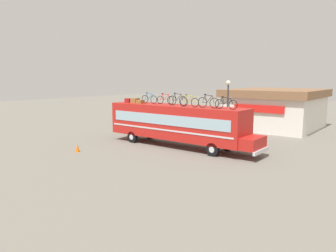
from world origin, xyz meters
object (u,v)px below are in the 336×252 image
Objects in this scene: rooftop_bicycle_1 at (149,99)px; rooftop_bicycle_2 at (165,100)px; bus at (177,122)px; street_lamp at (228,101)px; luggage_bag_3 at (140,102)px; rooftop_bicycle_4 at (189,102)px; traffic_cone at (77,148)px; rooftop_bicycle_3 at (178,100)px; rooftop_bicycle_6 at (226,104)px; rooftop_bicycle_5 at (208,102)px; luggage_bag_1 at (128,100)px; luggage_bag_2 at (135,101)px.

rooftop_bicycle_2 is (1.45, 0.30, -0.01)m from rooftop_bicycle_1.
bus is 2.54× the size of street_lamp.
luggage_bag_3 is 5.00m from rooftop_bicycle_4.
street_lamp reaches higher than traffic_cone.
luggage_bag_3 is at bearing -161.85° from rooftop_bicycle_2.
rooftop_bicycle_1 is 7.10m from traffic_cone.
rooftop_bicycle_3 is (3.59, 0.36, 0.26)m from luggage_bag_3.
rooftop_bicycle_1 is 0.97× the size of rooftop_bicycle_6.
rooftop_bicycle_5 is at bearing 37.37° from traffic_cone.
bus is 5.26m from luggage_bag_1.
rooftop_bicycle_5 is (5.87, -0.37, 0.03)m from rooftop_bicycle_1.
rooftop_bicycle_5 reaches higher than luggage_bag_1.
bus is 2.25m from rooftop_bicycle_4.
rooftop_bicycle_4 is (4.34, -0.48, -0.00)m from rooftop_bicycle_1.
luggage_bag_1 is 0.98× the size of luggage_bag_3.
rooftop_bicycle_6 is 2.81× the size of traffic_cone.
rooftop_bicycle_6 is at bearing -0.25° from luggage_bag_1.
rooftop_bicycle_3 is (5.04, 0.32, 0.22)m from luggage_bag_1.
rooftop_bicycle_3 is 1.07× the size of rooftop_bicycle_4.
luggage_bag_1 is at bearing -142.88° from street_lamp.
luggage_bag_2 is 1.11× the size of luggage_bag_3.
street_lamp is (6.80, 5.15, 0.00)m from luggage_bag_1.
rooftop_bicycle_3 reaches higher than rooftop_bicycle_6.
rooftop_bicycle_4 is at bearing -1.20° from luggage_bag_1.
rooftop_bicycle_2 is (2.85, 0.54, 0.17)m from luggage_bag_2.
bus is at bearing -103.14° from rooftop_bicycle_3.
rooftop_bicycle_3 is at bearing 173.35° from rooftop_bicycle_5.
rooftop_bicycle_5 is 0.33× the size of street_lamp.
bus is at bearing 2.39° from luggage_bag_2.
rooftop_bicycle_1 is at bearing 30.45° from luggage_bag_3.
rooftop_bicycle_4 reaches higher than rooftop_bicycle_2.
rooftop_bicycle_5 is at bearing -6.13° from bus.
traffic_cone is (-4.53, -6.03, -1.59)m from bus.
rooftop_bicycle_1 is 0.97× the size of rooftop_bicycle_2.
luggage_bag_2 is 0.37× the size of rooftop_bicycle_4.
luggage_bag_3 is at bearing -135.92° from street_lamp.
rooftop_bicycle_1 is 0.94× the size of rooftop_bicycle_3.
rooftop_bicycle_5 is 2.80× the size of traffic_cone.
rooftop_bicycle_5 is at bearing 0.14° from luggage_bag_3.
rooftop_bicycle_2 is 2.80× the size of traffic_cone.
bus is at bearing -110.06° from street_lamp.
rooftop_bicycle_6 is at bearing -63.53° from street_lamp.
rooftop_bicycle_2 is 5.88m from rooftop_bicycle_6.
bus is at bearing 163.17° from rooftop_bicycle_4.
rooftop_bicycle_2 is at bearing 171.32° from rooftop_bicycle_5.
rooftop_bicycle_3 is at bearing -12.64° from rooftop_bicycle_2.
rooftop_bicycle_3 reaches higher than luggage_bag_1.
bus is at bearing 5.30° from luggage_bag_3.
luggage_bag_2 is at bearing -169.28° from rooftop_bicycle_2.
rooftop_bicycle_3 reaches higher than rooftop_bicycle_4.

